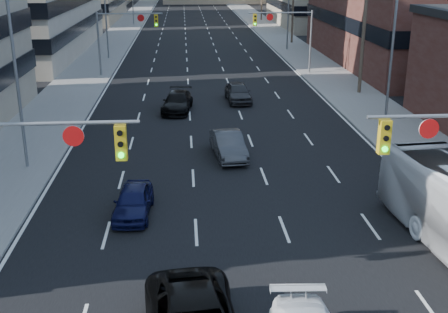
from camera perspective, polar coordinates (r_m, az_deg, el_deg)
road_surface at (r=138.83m, az=-3.32°, el=14.94°), size 18.00×300.00×0.02m
sidewalk_left at (r=139.12m, az=-8.22°, el=14.82°), size 5.00×300.00×0.15m
sidewalk_right at (r=139.48m, az=1.58°, el=15.01°), size 5.00×300.00×0.15m
storefront_right_mid at (r=64.27m, az=20.45°, el=12.84°), size 20.00×30.00×9.00m
signal_near_left at (r=18.29m, az=-20.76°, el=-1.37°), size 6.59×0.33×6.00m
signal_far_left at (r=54.05m, az=-10.21°, el=12.51°), size 6.09×0.33×6.00m
signal_far_right at (r=54.65m, az=6.43°, el=12.76°), size 6.09×0.33×6.00m
utility_pole_block at (r=46.91m, az=14.09°, el=13.07°), size 2.20×0.28×11.00m
streetlight_left_near at (r=30.06m, az=-20.07°, el=7.90°), size 2.03×0.22×9.00m
streetlight_left_mid at (r=64.18m, az=-11.79°, el=14.11°), size 2.03×0.22×9.00m
streetlight_right_near at (r=36.07m, az=16.43°, el=10.00°), size 2.03×0.22×9.00m
streetlight_right_far at (r=69.76m, az=6.43°, el=14.76°), size 2.03×0.22×9.00m
sedan_blue at (r=24.43m, az=-9.21°, el=-4.50°), size 1.72×3.84×1.28m
sedan_grey_center at (r=31.16m, az=0.45°, el=1.18°), size 1.96×4.45×1.42m
sedan_black_far at (r=41.04m, az=-4.76°, el=5.54°), size 2.50×4.98×1.39m
sedan_grey_right at (r=43.78m, az=1.43°, el=6.54°), size 1.99×4.46×1.49m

